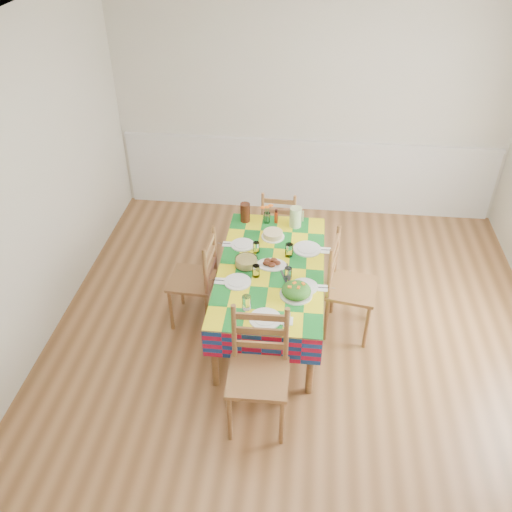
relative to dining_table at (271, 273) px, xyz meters
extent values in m
cube|color=brown|center=(0.25, -0.34, -0.61)|extent=(4.50, 5.00, 0.04)
cube|color=white|center=(0.25, -0.34, 2.13)|extent=(4.50, 5.00, 0.04)
cube|color=beige|center=(0.25, 2.18, 0.76)|extent=(4.50, 0.04, 2.70)
cube|color=beige|center=(-2.02, -0.34, 0.76)|extent=(0.04, 5.00, 2.70)
cube|color=silver|center=(0.25, 2.13, 0.31)|extent=(4.41, 0.06, 0.04)
cube|color=silver|center=(0.25, 2.15, -0.14)|extent=(4.41, 0.03, 0.90)
cylinder|color=brown|center=(-0.39, -0.78, -0.29)|extent=(0.06, 0.06, 0.62)
cylinder|color=brown|center=(0.39, -0.78, -0.29)|extent=(0.06, 0.06, 0.62)
cylinder|color=brown|center=(-0.39, 0.78, -0.29)|extent=(0.06, 0.06, 0.62)
cylinder|color=brown|center=(0.39, 0.78, -0.29)|extent=(0.06, 0.06, 0.62)
cube|color=brown|center=(0.00, 0.00, 0.04)|extent=(0.88, 1.67, 0.04)
cube|color=#AF0F2D|center=(0.00, 0.00, 0.07)|extent=(0.91, 1.70, 0.01)
cube|color=#AF0F2D|center=(-0.46, 0.00, -0.07)|extent=(0.01, 1.70, 0.26)
cube|color=#AF0F2D|center=(0.46, 0.00, -0.07)|extent=(0.01, 1.70, 0.26)
cube|color=#AF0F2D|center=(0.00, -0.85, -0.07)|extent=(0.91, 0.01, 0.26)
cube|color=#AF0F2D|center=(0.00, 0.85, -0.07)|extent=(0.91, 0.01, 0.26)
cylinder|color=white|center=(0.01, -0.68, 0.08)|extent=(0.25, 0.25, 0.01)
cylinder|color=white|center=(0.01, -0.68, 0.09)|extent=(0.18, 0.18, 0.01)
cylinder|color=white|center=(-0.15, -0.57, 0.13)|extent=(0.07, 0.07, 0.12)
cube|color=white|center=(0.18, -0.68, 0.07)|extent=(0.09, 0.09, 0.01)
cube|color=silver|center=(0.16, -0.68, 0.08)|extent=(0.01, 0.16, 0.00)
cube|color=silver|center=(0.20, -0.68, 0.08)|extent=(0.01, 0.19, 0.00)
cylinder|color=white|center=(-0.26, -0.25, 0.08)|extent=(0.23, 0.23, 0.01)
cylinder|color=white|center=(-0.26, -0.25, 0.09)|extent=(0.16, 0.16, 0.01)
cylinder|color=white|center=(-0.12, -0.15, 0.13)|extent=(0.06, 0.06, 0.11)
cube|color=white|center=(-0.42, -0.25, 0.07)|extent=(0.09, 0.09, 0.01)
cube|color=silver|center=(-0.43, -0.25, 0.08)|extent=(0.14, 0.01, 0.00)
cube|color=silver|center=(-0.40, -0.25, 0.08)|extent=(0.17, 0.01, 0.00)
cylinder|color=white|center=(-0.29, 0.30, 0.08)|extent=(0.22, 0.22, 0.01)
cylinder|color=white|center=(-0.29, 0.30, 0.09)|extent=(0.15, 0.15, 0.00)
cylinder|color=white|center=(-0.16, 0.21, 0.12)|extent=(0.06, 0.06, 0.11)
cube|color=white|center=(-0.44, 0.30, 0.07)|extent=(0.08, 0.08, 0.00)
cube|color=silver|center=(-0.45, 0.30, 0.08)|extent=(0.14, 0.01, 0.00)
cube|color=silver|center=(-0.42, 0.30, 0.08)|extent=(0.16, 0.01, 0.00)
cylinder|color=white|center=(0.30, -0.25, 0.08)|extent=(0.23, 0.23, 0.01)
cylinder|color=white|center=(0.30, -0.25, 0.09)|extent=(0.16, 0.16, 0.01)
cylinder|color=white|center=(0.16, -0.15, 0.13)|extent=(0.06, 0.06, 0.11)
cube|color=white|center=(0.45, -0.25, 0.07)|extent=(0.08, 0.08, 0.01)
cube|color=silver|center=(0.43, -0.25, 0.08)|extent=(0.14, 0.01, 0.00)
cube|color=silver|center=(0.47, -0.25, 0.08)|extent=(0.17, 0.01, 0.00)
cylinder|color=white|center=(0.30, 0.30, 0.08)|extent=(0.26, 0.26, 0.01)
cylinder|color=white|center=(0.30, 0.30, 0.09)|extent=(0.18, 0.18, 0.01)
cylinder|color=white|center=(0.14, 0.18, 0.13)|extent=(0.07, 0.07, 0.12)
cube|color=white|center=(0.47, 0.30, 0.07)|extent=(0.09, 0.09, 0.01)
cube|color=silver|center=(0.45, 0.30, 0.08)|extent=(0.16, 0.01, 0.00)
cube|color=silver|center=(0.49, 0.30, 0.08)|extent=(0.19, 0.01, 0.00)
ellipsoid|color=white|center=(0.00, 0.02, 0.08)|extent=(0.26, 0.19, 0.01)
ellipsoid|color=black|center=(0.05, 0.02, 0.10)|extent=(0.07, 0.06, 0.04)
ellipsoid|color=black|center=(0.02, 0.06, 0.10)|extent=(0.07, 0.06, 0.04)
ellipsoid|color=black|center=(-0.03, 0.05, 0.10)|extent=(0.07, 0.06, 0.04)
ellipsoid|color=black|center=(-0.04, 0.01, 0.10)|extent=(0.07, 0.06, 0.04)
ellipsoid|color=black|center=(0.00, -0.01, 0.10)|extent=(0.07, 0.06, 0.04)
cylinder|color=white|center=(0.23, -0.36, 0.08)|extent=(0.27, 0.27, 0.01)
ellipsoid|color=#174511|center=(0.23, -0.36, 0.12)|extent=(0.24, 0.24, 0.11)
cube|color=orange|center=(0.18, -0.39, 0.17)|extent=(0.03, 0.02, 0.01)
cube|color=orange|center=(0.22, -0.33, 0.17)|extent=(0.04, 0.04, 0.01)
cube|color=orange|center=(0.25, -0.39, 0.17)|extent=(0.03, 0.03, 0.01)
cube|color=orange|center=(0.29, -0.33, 0.17)|extent=(0.04, 0.04, 0.01)
cylinder|color=white|center=(-0.22, 0.00, 0.11)|extent=(0.20, 0.20, 0.07)
cylinder|color=#E1D977|center=(-0.22, 0.00, 0.11)|extent=(0.18, 0.18, 0.06)
cylinder|color=white|center=(-0.02, 0.47, 0.08)|extent=(0.22, 0.22, 0.01)
cylinder|color=tan|center=(-0.02, 0.47, 0.11)|extent=(0.18, 0.18, 0.05)
cube|color=black|center=(0.11, -0.09, 0.08)|extent=(0.11, 0.26, 0.01)
cube|color=black|center=(0.15, -0.08, 0.08)|extent=(0.05, 0.27, 0.01)
cylinder|color=white|center=(-0.10, 0.72, 0.12)|extent=(0.06, 0.06, 0.11)
cylinder|color=#317A28|center=(-0.12, 0.72, 0.17)|extent=(0.01, 0.01, 0.15)
ellipsoid|color=orange|center=(-0.15, 0.72, 0.24)|extent=(0.05, 0.05, 0.02)
cylinder|color=#317A28|center=(-0.09, 0.73, 0.17)|extent=(0.01, 0.01, 0.15)
ellipsoid|color=orange|center=(-0.07, 0.74, 0.25)|extent=(0.05, 0.05, 0.02)
cylinder|color=#317A28|center=(-0.10, 0.71, 0.17)|extent=(0.01, 0.01, 0.15)
ellipsoid|color=orange|center=(-0.10, 0.69, 0.27)|extent=(0.05, 0.05, 0.02)
cylinder|color=#B12E0E|center=(-0.02, 0.73, 0.15)|extent=(0.04, 0.04, 0.15)
cylinder|color=#ACCA8F|center=(0.17, 0.69, 0.17)|extent=(0.12, 0.12, 0.20)
cylinder|color=black|center=(-0.32, 0.73, 0.17)|extent=(0.10, 0.10, 0.19)
cube|color=white|center=(0.01, -0.80, 0.08)|extent=(0.07, 0.02, 0.02)
cylinder|color=brown|center=(-0.19, -1.30, -0.36)|extent=(0.04, 0.04, 0.48)
cylinder|color=brown|center=(0.19, -1.29, -0.36)|extent=(0.04, 0.04, 0.48)
cylinder|color=brown|center=(-0.19, -0.94, -0.36)|extent=(0.04, 0.04, 0.48)
cylinder|color=brown|center=(0.19, -0.93, -0.36)|extent=(0.04, 0.04, 0.48)
cube|color=brown|center=(0.00, -1.12, -0.10)|extent=(0.45, 0.43, 0.03)
cylinder|color=brown|center=(-0.19, -0.93, 0.15)|extent=(0.04, 0.04, 0.53)
cylinder|color=brown|center=(0.19, -0.92, 0.15)|extent=(0.04, 0.04, 0.53)
cube|color=brown|center=(0.00, -0.92, 0.04)|extent=(0.38, 0.03, 0.05)
cube|color=brown|center=(0.00, -0.92, 0.18)|extent=(0.38, 0.03, 0.05)
cube|color=brown|center=(0.00, -0.92, 0.32)|extent=(0.38, 0.03, 0.05)
cylinder|color=brown|center=(0.17, 1.26, -0.39)|extent=(0.03, 0.03, 0.40)
cylinder|color=brown|center=(-0.15, 1.28, -0.39)|extent=(0.03, 0.03, 0.40)
cylinder|color=brown|center=(0.15, 0.95, -0.39)|extent=(0.03, 0.03, 0.40)
cylinder|color=brown|center=(-0.17, 0.97, -0.39)|extent=(0.03, 0.03, 0.40)
cube|color=brown|center=(0.00, 1.12, -0.18)|extent=(0.40, 0.38, 0.03)
cylinder|color=brown|center=(0.15, 0.94, 0.03)|extent=(0.03, 0.03, 0.45)
cylinder|color=brown|center=(-0.17, 0.96, 0.03)|extent=(0.03, 0.03, 0.45)
cube|color=brown|center=(-0.01, 0.95, -0.06)|extent=(0.32, 0.04, 0.04)
cube|color=brown|center=(-0.01, 0.95, 0.06)|extent=(0.32, 0.04, 0.04)
cube|color=brown|center=(-0.01, 0.95, 0.18)|extent=(0.32, 0.04, 0.04)
cylinder|color=brown|center=(-0.88, 0.19, -0.37)|extent=(0.04, 0.04, 0.45)
cylinder|color=brown|center=(-0.90, -0.17, -0.37)|extent=(0.04, 0.04, 0.45)
cylinder|color=brown|center=(-0.54, 0.17, -0.37)|extent=(0.04, 0.04, 0.45)
cylinder|color=brown|center=(-0.56, -0.19, -0.37)|extent=(0.04, 0.04, 0.45)
cube|color=brown|center=(-0.72, 0.00, -0.13)|extent=(0.42, 0.44, 0.03)
cylinder|color=brown|center=(-0.53, 0.17, 0.10)|extent=(0.04, 0.04, 0.50)
cylinder|color=brown|center=(-0.55, -0.19, 0.10)|extent=(0.04, 0.04, 0.50)
cube|color=brown|center=(-0.54, -0.01, 0.00)|extent=(0.04, 0.36, 0.05)
cube|color=brown|center=(-0.54, -0.01, 0.13)|extent=(0.04, 0.36, 0.05)
cube|color=brown|center=(-0.54, -0.01, 0.26)|extent=(0.04, 0.36, 0.05)
cylinder|color=brown|center=(0.86, -0.22, -0.36)|extent=(0.04, 0.04, 0.47)
cylinder|color=brown|center=(0.93, 0.16, -0.36)|extent=(0.04, 0.04, 0.47)
cylinder|color=brown|center=(0.51, -0.16, -0.36)|extent=(0.04, 0.04, 0.47)
cylinder|color=brown|center=(0.58, 0.22, -0.36)|extent=(0.04, 0.04, 0.47)
cube|color=brown|center=(0.72, 0.00, -0.11)|extent=(0.49, 0.50, 0.03)
cylinder|color=brown|center=(0.50, -0.15, 0.14)|extent=(0.04, 0.04, 0.53)
cylinder|color=brown|center=(0.57, 0.22, 0.14)|extent=(0.04, 0.04, 0.53)
cube|color=brown|center=(0.53, 0.03, 0.04)|extent=(0.08, 0.38, 0.05)
cube|color=brown|center=(0.53, 0.03, 0.17)|extent=(0.08, 0.38, 0.05)
cube|color=brown|center=(0.53, 0.03, 0.31)|extent=(0.08, 0.38, 0.05)
camera|label=1|loc=(0.28, -3.77, 2.93)|focal=38.00mm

